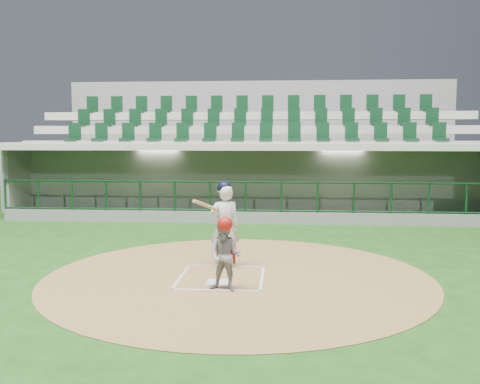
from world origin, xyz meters
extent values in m
plane|color=#194313|center=(0.00, 0.00, 0.00)|extent=(120.00, 120.00, 0.00)
cylinder|color=brown|center=(0.30, -0.20, 0.01)|extent=(7.20, 7.20, 0.01)
cube|color=silver|center=(0.00, -0.70, 0.02)|extent=(0.43, 0.43, 0.02)
cube|color=silver|center=(-0.75, -0.30, 0.02)|extent=(0.05, 1.80, 0.01)
cube|color=white|center=(0.75, -0.30, 0.02)|extent=(0.05, 1.80, 0.01)
cube|color=white|center=(0.00, 0.55, 0.02)|extent=(1.55, 0.05, 0.01)
cube|color=white|center=(0.00, -1.15, 0.02)|extent=(1.55, 0.05, 0.01)
cube|color=slate|center=(0.00, 7.50, -0.55)|extent=(15.00, 3.00, 0.10)
cube|color=slate|center=(0.00, 9.10, 0.85)|extent=(15.00, 0.20, 2.70)
cube|color=#A19E8E|center=(0.00, 8.98, 1.10)|extent=(13.50, 0.04, 0.90)
cube|color=slate|center=(-7.50, 7.50, 0.85)|extent=(0.20, 3.00, 2.70)
cube|color=#ADA79C|center=(0.00, 7.25, 2.30)|extent=(15.40, 3.50, 0.20)
cube|color=slate|center=(0.00, 5.95, 0.15)|extent=(15.00, 0.15, 0.40)
cube|color=black|center=(0.00, 5.95, 1.73)|extent=(15.00, 0.01, 0.95)
cube|color=brown|center=(0.00, 8.55, -0.28)|extent=(12.75, 0.40, 0.45)
cube|color=white|center=(-3.00, 7.50, 2.17)|extent=(1.30, 0.35, 0.04)
cube|color=white|center=(3.00, 7.50, 2.17)|extent=(1.30, 0.35, 0.04)
imported|color=#B22113|center=(-6.01, 8.55, 0.32)|extent=(1.06, 0.61, 1.64)
imported|color=#B21313|center=(-1.37, 8.34, 0.35)|extent=(1.02, 0.47, 1.70)
imported|color=#A61118|center=(1.57, 8.50, 0.40)|extent=(0.94, 0.67, 1.80)
imported|color=#9C1710|center=(5.55, 8.27, 0.38)|extent=(1.68, 0.67, 1.76)
cube|color=gray|center=(0.00, 10.75, 1.15)|extent=(17.00, 6.50, 2.50)
cube|color=#A29D92|center=(0.00, 9.25, 2.30)|extent=(16.60, 0.95, 0.30)
cube|color=#A7A297|center=(0.00, 10.20, 2.85)|extent=(16.60, 0.95, 0.30)
cube|color=#AFAB9E|center=(0.00, 11.15, 3.40)|extent=(16.60, 0.95, 0.30)
cube|color=slate|center=(0.00, 14.10, 2.53)|extent=(17.00, 0.25, 5.05)
imported|color=silver|center=(-0.03, 0.49, 0.84)|extent=(0.69, 0.55, 1.65)
sphere|color=black|center=(-0.03, 0.49, 1.60)|extent=(0.28, 0.28, 0.28)
cylinder|color=tan|center=(-0.28, 0.24, 1.25)|extent=(0.58, 0.79, 0.39)
imported|color=gray|center=(0.16, -1.14, 0.61)|extent=(0.67, 0.57, 1.19)
sphere|color=#9F1611|center=(0.16, -1.14, 1.15)|extent=(0.26, 0.26, 0.26)
cube|color=#A7121C|center=(0.16, -0.99, 0.62)|extent=(0.32, 0.10, 0.35)
camera|label=1|loc=(1.12, -9.91, 2.61)|focal=40.00mm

